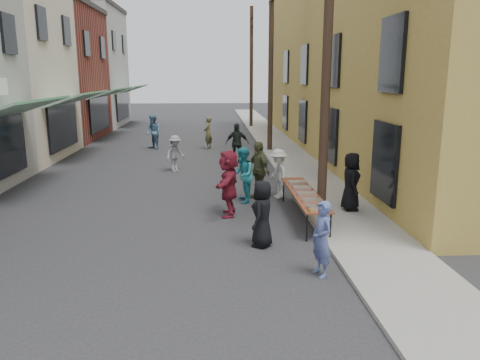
{
  "coord_description": "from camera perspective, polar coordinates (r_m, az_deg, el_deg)",
  "views": [
    {
      "loc": [
        1.25,
        -9.57,
        3.95
      ],
      "look_at": [
        1.96,
        2.26,
        1.3
      ],
      "focal_mm": 35.0,
      "sensor_mm": 36.0,
      "label": 1
    }
  ],
  "objects": [
    {
      "name": "guest_front_a",
      "position": [
        10.98,
        2.73,
        -4.11
      ],
      "size": [
        0.76,
        0.91,
        1.59
      ],
      "primitive_type": "imported",
      "rotation": [
        0.0,
        0.0,
        -1.96
      ],
      "color": "black",
      "rests_on": "ground"
    },
    {
      "name": "passerby_mid",
      "position": [
        21.57,
        -0.35,
        4.52
      ],
      "size": [
        1.08,
        0.47,
        1.82
      ],
      "primitive_type": "imported",
      "rotation": [
        0.0,
        0.0,
        3.12
      ],
      "color": "black",
      "rests_on": "ground"
    },
    {
      "name": "ground",
      "position": [
        10.43,
        -10.19,
        -9.87
      ],
      "size": [
        120.0,
        120.0,
        0.0
      ],
      "primitive_type": "plane",
      "color": "#28282B",
      "rests_on": "ground"
    },
    {
      "name": "building_ochre",
      "position": [
        25.56,
        19.89,
        14.24
      ],
      "size": [
        10.0,
        28.0,
        10.0
      ],
      "primitive_type": "cube",
      "color": "#A2883A",
      "rests_on": "ground"
    },
    {
      "name": "sidewalk",
      "position": [
        25.15,
        5.21,
        3.64
      ],
      "size": [
        2.2,
        60.0,
        0.1
      ],
      "primitive_type": "cube",
      "color": "gray",
      "rests_on": "ground"
    },
    {
      "name": "utility_pole_far",
      "position": [
        36.7,
        1.4,
        13.47
      ],
      "size": [
        0.26,
        0.26,
        9.0
      ],
      "primitive_type": "cylinder",
      "color": "#2D2116",
      "rests_on": "ground"
    },
    {
      "name": "condiment_jar_c",
      "position": [
        11.49,
        8.44,
        -3.49
      ],
      "size": [
        0.07,
        0.07,
        0.08
      ],
      "primitive_type": "cylinder",
      "color": "#A57F26",
      "rests_on": "serving_table"
    },
    {
      "name": "guest_queue_back",
      "position": [
        13.32,
        -1.42,
        -0.38
      ],
      "size": [
        0.77,
        1.83,
        1.91
      ],
      "primitive_type": "imported",
      "rotation": [
        0.0,
        0.0,
        -1.69
      ],
      "color": "maroon",
      "rests_on": "ground"
    },
    {
      "name": "utility_pole_mid",
      "position": [
        24.76,
        3.78,
        13.86
      ],
      "size": [
        0.26,
        0.26,
        9.0
      ],
      "primitive_type": "cylinder",
      "color": "#2D2116",
      "rests_on": "ground"
    },
    {
      "name": "passerby_left",
      "position": [
        19.8,
        -7.91,
        3.22
      ],
      "size": [
        1.08,
        1.11,
        1.52
      ],
      "primitive_type": "imported",
      "rotation": [
        0.0,
        0.0,
        0.84
      ],
      "color": "gray",
      "rests_on": "ground"
    },
    {
      "name": "condiment_jar_a",
      "position": [
        11.3,
        8.64,
        -3.77
      ],
      "size": [
        0.07,
        0.07,
        0.08
      ],
      "primitive_type": "cylinder",
      "color": "#A57F26",
      "rests_on": "serving_table"
    },
    {
      "name": "cup_stack",
      "position": [
        11.44,
        10.65,
        -3.54
      ],
      "size": [
        0.08,
        0.08,
        0.12
      ],
      "primitive_type": "cylinder",
      "color": "tan",
      "rests_on": "serving_table"
    },
    {
      "name": "guest_front_c",
      "position": [
        14.73,
        0.31,
        0.6
      ],
      "size": [
        0.69,
        0.88,
        1.77
      ],
      "primitive_type": "imported",
      "rotation": [
        0.0,
        0.0,
        -1.59
      ],
      "color": "teal",
      "rests_on": "ground"
    },
    {
      "name": "catering_tray_buns_end",
      "position": [
        14.24,
        6.99,
        -0.3
      ],
      "size": [
        0.5,
        0.33,
        0.08
      ],
      "primitive_type": "cube",
      "color": "tan",
      "rests_on": "serving_table"
    },
    {
      "name": "passerby_right",
      "position": [
        25.8,
        -3.92,
        5.76
      ],
      "size": [
        0.63,
        0.75,
        1.77
      ],
      "primitive_type": "imported",
      "rotation": [
        0.0,
        0.0,
        4.34
      ],
      "color": "brown",
      "rests_on": "ground"
    },
    {
      "name": "catering_tray_foil_b",
      "position": [
        12.24,
        8.74,
        -2.5
      ],
      "size": [
        0.5,
        0.33,
        0.08
      ],
      "primitive_type": "cube",
      "color": "#B2B2B7",
      "rests_on": "serving_table"
    },
    {
      "name": "guest_front_e",
      "position": [
        15.23,
        2.27,
        1.21
      ],
      "size": [
        0.93,
        1.19,
        1.88
      ],
      "primitive_type": "imported",
      "rotation": [
        0.0,
        0.0,
        -1.07
      ],
      "color": "#505430",
      "rests_on": "ground"
    },
    {
      "name": "catering_tray_foil_d",
      "position": [
        13.57,
        7.51,
        -0.96
      ],
      "size": [
        0.5,
        0.33,
        0.08
      ],
      "primitive_type": "cube",
      "color": "#B2B2B7",
      "rests_on": "serving_table"
    },
    {
      "name": "guest_front_b",
      "position": [
        9.51,
        9.94,
        -7.09
      ],
      "size": [
        0.52,
        0.65,
        1.55
      ],
      "primitive_type": "imported",
      "rotation": [
        0.0,
        0.0,
        -1.28
      ],
      "color": "#4D5C95",
      "rests_on": "ground"
    },
    {
      "name": "catering_tray_buns",
      "position": [
        12.91,
        8.09,
        -1.69
      ],
      "size": [
        0.5,
        0.33,
        0.08
      ],
      "primitive_type": "cube",
      "color": "tan",
      "rests_on": "serving_table"
    },
    {
      "name": "serving_table",
      "position": [
        13.21,
        7.83,
        -1.69
      ],
      "size": [
        0.7,
        4.0,
        0.75
      ],
      "color": "brown",
      "rests_on": "ground"
    },
    {
      "name": "condiment_jar_b",
      "position": [
        11.4,
        8.54,
        -3.63
      ],
      "size": [
        0.07,
        0.07,
        0.08
      ],
      "primitive_type": "cylinder",
      "color": "#A57F26",
      "rests_on": "serving_table"
    },
    {
      "name": "guest_front_d",
      "position": [
        15.37,
        4.7,
        0.79
      ],
      "size": [
        0.81,
        1.15,
        1.62
      ],
      "primitive_type": "imported",
      "rotation": [
        0.0,
        0.0,
        -1.36
      ],
      "color": "silver",
      "rests_on": "ground"
    },
    {
      "name": "catering_tray_sausage",
      "position": [
        11.63,
        9.4,
        -3.33
      ],
      "size": [
        0.5,
        0.33,
        0.08
      ],
      "primitive_type": "cube",
      "color": "maroon",
      "rests_on": "serving_table"
    },
    {
      "name": "utility_pole_near",
      "position": [
        12.94,
        10.58,
        14.84
      ],
      "size": [
        0.26,
        0.26,
        9.0
      ],
      "primitive_type": "cylinder",
      "color": "#2D2116",
      "rests_on": "ground"
    },
    {
      "name": "server",
      "position": [
        13.94,
        13.38,
        -0.18
      ],
      "size": [
        0.61,
        0.87,
        1.69
      ],
      "primitive_type": "imported",
      "rotation": [
        0.0,
        0.0,
        1.48
      ],
      "color": "black",
      "rests_on": "sidewalk"
    },
    {
      "name": "passerby_far",
      "position": [
        26.01,
        -10.52,
        5.76
      ],
      "size": [
        1.13,
        1.16,
        1.88
      ],
      "primitive_type": "imported",
      "rotation": [
        0.0,
        0.0,
        5.4
      ],
      "color": "teal",
      "rests_on": "ground"
    }
  ]
}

